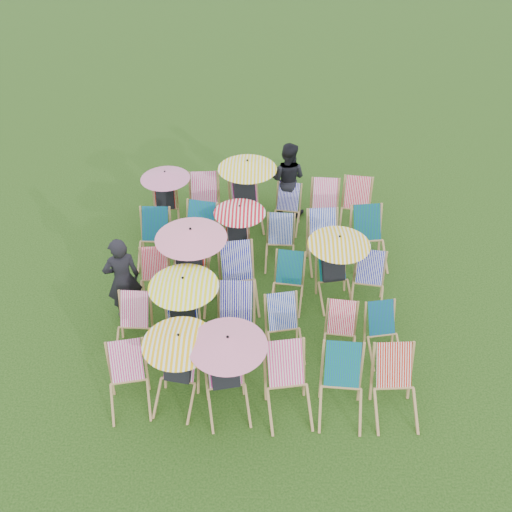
{
  "coord_description": "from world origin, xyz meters",
  "views": [
    {
      "loc": [
        0.1,
        -7.49,
        7.11
      ],
      "look_at": [
        -0.08,
        0.17,
        0.9
      ],
      "focal_mm": 40.0,
      "sensor_mm": 36.0,
      "label": 1
    }
  ],
  "objects_px": {
    "deckchair_5": "(396,388)",
    "person_left": "(123,279)",
    "deckchair_0": "(128,382)",
    "deckchair_29": "(356,207)",
    "person_rear": "(287,179)"
  },
  "relations": [
    {
      "from": "deckchair_5",
      "to": "deckchair_29",
      "type": "xyz_separation_m",
      "value": [
        -0.06,
        4.62,
        0.0
      ]
    },
    {
      "from": "person_left",
      "to": "deckchair_5",
      "type": "bearing_deg",
      "value": 132.13
    },
    {
      "from": "deckchair_29",
      "to": "person_left",
      "type": "height_order",
      "value": "person_left"
    },
    {
      "from": "person_left",
      "to": "person_rear",
      "type": "relative_size",
      "value": 1.0
    },
    {
      "from": "deckchair_29",
      "to": "person_left",
      "type": "relative_size",
      "value": 0.6
    },
    {
      "from": "deckchair_29",
      "to": "deckchair_5",
      "type": "bearing_deg",
      "value": -81.44
    },
    {
      "from": "deckchair_0",
      "to": "person_left",
      "type": "distance_m",
      "value": 1.92
    },
    {
      "from": "deckchair_29",
      "to": "deckchair_0",
      "type": "bearing_deg",
      "value": -122.12
    },
    {
      "from": "deckchair_0",
      "to": "person_left",
      "type": "bearing_deg",
      "value": 90.73
    },
    {
      "from": "person_left",
      "to": "deckchair_29",
      "type": "bearing_deg",
      "value": -171.26
    },
    {
      "from": "deckchair_0",
      "to": "deckchair_5",
      "type": "relative_size",
      "value": 0.96
    },
    {
      "from": "person_rear",
      "to": "deckchair_0",
      "type": "bearing_deg",
      "value": 83.04
    },
    {
      "from": "deckchair_29",
      "to": "person_rear",
      "type": "relative_size",
      "value": 0.6
    },
    {
      "from": "deckchair_0",
      "to": "deckchair_5",
      "type": "xyz_separation_m",
      "value": [
        3.89,
        -0.05,
        0.04
      ]
    },
    {
      "from": "deckchair_5",
      "to": "person_left",
      "type": "bearing_deg",
      "value": 152.66
    }
  ]
}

